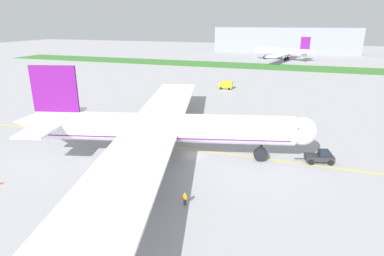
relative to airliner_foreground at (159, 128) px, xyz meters
The scene contains 11 objects.
ground_plane 8.09m from the airliner_foreground, 24.70° to the left, with size 600.00×600.00×0.00m, color #9E9EA3.
apron_taxi_line 9.33m from the airliner_foreground, 43.82° to the left, with size 280.00×0.36×0.01m, color yellow.
grass_median_strip 125.25m from the airliner_foreground, 87.47° to the left, with size 320.00×24.00×0.10m, color #38722D.
airliner_foreground is the anchor object (origin of this frame).
pushback_tug 27.50m from the airliner_foreground, 14.60° to the left, with size 6.40×3.46×2.19m.
ground_crew_wingwalker_port 16.61m from the airliner_foreground, 53.91° to the right, with size 0.54×0.46×1.76m.
traffic_cone_near_nose 24.85m from the airliner_foreground, 137.57° to the right, with size 0.36×0.36×0.58m.
service_truck_baggage_loader 48.99m from the airliner_foreground, 107.51° to the left, with size 5.43×3.73×3.10m.
service_truck_fuel_bowser 61.92m from the airliner_foreground, 92.61° to the left, with size 4.41×2.74×2.78m.
parked_airliner_far_left 157.54m from the airliner_foreground, 86.37° to the left, with size 36.46×57.13×13.90m.
terminal_building 209.89m from the airliner_foreground, 88.15° to the left, with size 102.66×20.00×18.00m, color gray.
Camera 1 is at (16.67, -49.62, 22.63)m, focal length 30.19 mm.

